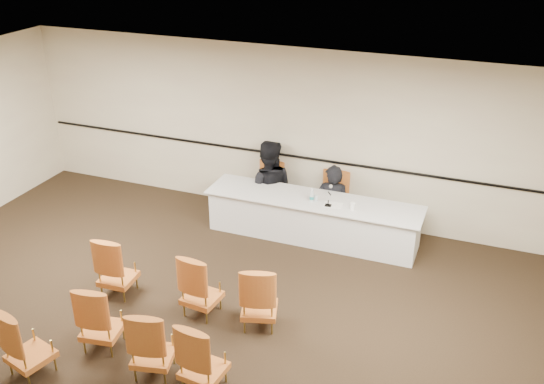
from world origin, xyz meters
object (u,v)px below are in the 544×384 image
Objects in this scene: panelist_second_chair at (268,190)px; panelist_main at (332,209)px; panel_table at (313,219)px; water_bottle at (312,195)px; drinking_glass at (316,198)px; panelist_second at (268,191)px; coffee_cup at (353,206)px; aud_chair_front_left at (117,265)px; aud_chair_front_right at (259,295)px; aud_chair_back_mid at (152,341)px; aud_chair_back_left at (101,315)px; panelist_main_chair at (332,201)px; aud_chair_back_right at (203,355)px; aud_chair_extra at (28,341)px; microphone at (328,197)px; aud_chair_front_mid at (201,284)px.

panelist_main is at bearing -0.00° from panelist_second_chair.
water_bottle is (-0.00, -0.09, 0.48)m from panel_table.
panelist_second_chair is at bearing 151.91° from drinking_glass.
panelist_second reaches higher than panel_table.
drinking_glass is 0.65m from coffee_cup.
aud_chair_front_left is (-2.80, -2.41, -0.31)m from coffee_cup.
coffee_cup is at bearing 58.47° from aud_chair_front_right.
water_bottle is 3.79m from aud_chair_back_mid.
water_bottle is 0.25× the size of aud_chair_back_left.
panelist_main_chair is (0.18, 0.54, 0.12)m from panel_table.
aud_chair_front_left is at bearing 153.83° from aud_chair_back_right.
panelist_second_chair is 1.00× the size of aud_chair_back_left.
panelist_main is 0.86× the size of panelist_second.
aud_chair_front_right reaches higher than drinking_glass.
panelist_main reaches higher than aud_chair_back_right.
aud_chair_back_right is (-0.79, -3.66, -0.31)m from coffee_cup.
aud_chair_back_left is at bearing 69.38° from aud_chair_extra.
panelist_main_chair is 3.07× the size of microphone.
panelist_main is (0.18, 0.54, -0.05)m from panel_table.
panelist_second is at bearing 80.39° from aud_chair_back_mid.
aud_chair_front_left is (-2.10, -2.54, 0.12)m from panel_table.
aud_chair_front_mid and aud_chair_extra have the same top height.
aud_chair_back_mid is (-0.94, -4.33, 0.17)m from panelist_main.
panelist_second_chair and aud_chair_front_right have the same top height.
panelist_main is 0.90m from microphone.
panel_table is 0.48m from water_bottle.
aud_chair_back_mid is at bearing -21.98° from aud_chair_back_left.
aud_chair_extra is (-2.19, -1.82, 0.00)m from aud_chair_front_right.
panelist_main_chair is 0.50× the size of panelist_second.
panel_table is 4.81m from aud_chair_extra.
coffee_cup is at bearing 37.24° from aud_chair_front_left.
aud_chair_front_mid is (-0.95, -3.07, 0.00)m from panelist_main_chair.
aud_chair_back_right is at bearing -113.62° from aud_chair_front_right.
panel_table is 3.78× the size of aud_chair_back_left.
water_bottle is at bearing 176.58° from coffee_cup.
panelist_second is at bearing 180.00° from panelist_main_chair.
aud_chair_back_right is at bearing -13.08° from aud_chair_back_mid.
panelist_main is 3.22m from aud_chair_front_mid.
panelist_second_chair is at bearing 147.08° from microphone.
water_bottle is 4.74m from aud_chair_extra.
microphone is at bearing 89.40° from panelist_main.
aud_chair_back_left is at bearing -115.12° from drinking_glass.
drinking_glass is 4.82m from aud_chair_extra.
drinking_glass is at bearing 77.90° from aud_chair_extra.
panelist_main reaches higher than coffee_cup.
panelist_main_chair is at bearing 49.94° from aud_chair_front_left.
panelist_main is 3.84m from aud_chair_front_left.
panelist_main is at bearing 71.55° from panel_table.
panel_table is at bearing 78.63° from aud_chair_extra.
aud_chair_front_right is at bearing -88.61° from panel_table.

